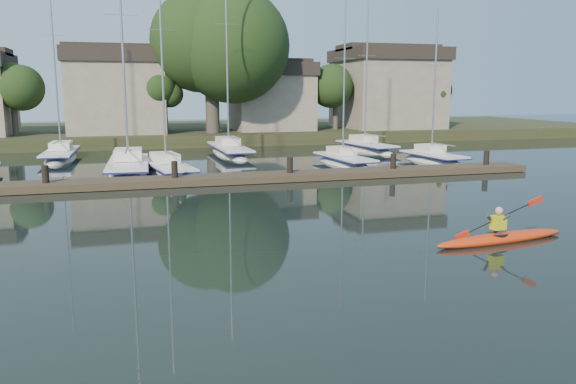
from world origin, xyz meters
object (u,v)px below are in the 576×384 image
object	(u,v)px
dock	(234,178)
sailboat_7	(366,153)
sailboat_5	(61,161)
sailboat_1	(129,176)
sailboat_4	(433,164)
sailboat_3	(344,167)
sailboat_6	(230,157)
sailboat_2	(167,176)
kayak	(501,236)

from	to	relation	value
dock	sailboat_7	world-z (taller)	sailboat_7
sailboat_5	sailboat_7	size ratio (longest dim) A/B	1.13
sailboat_1	sailboat_4	distance (m)	19.48
sailboat_3	sailboat_6	xyz separation A→B (m)	(-6.07, 7.79, -0.01)
dock	sailboat_6	distance (m)	13.09
sailboat_2	sailboat_7	xyz separation A→B (m)	(15.92, 8.09, -0.02)
sailboat_4	sailboat_5	size ratio (longest dim) A/B	0.77
sailboat_2	sailboat_3	world-z (taller)	sailboat_2
sailboat_2	sailboat_7	size ratio (longest dim) A/B	1.08
dock	sailboat_2	size ratio (longest dim) A/B	2.48
sailboat_3	sailboat_5	size ratio (longest dim) A/B	0.81
sailboat_6	sailboat_4	bearing A→B (deg)	-35.11
sailboat_3	sailboat_7	xyz separation A→B (m)	(4.72, 7.28, -0.02)
dock	sailboat_2	world-z (taller)	sailboat_2
kayak	sailboat_3	size ratio (longest dim) A/B	0.43
sailboat_3	sailboat_5	distance (m)	19.56
sailboat_4	sailboat_7	world-z (taller)	sailboat_7
sailboat_2	sailboat_3	xyz separation A→B (m)	(11.20, 0.81, -0.00)
kayak	sailboat_2	bearing A→B (deg)	109.73
sailboat_5	sailboat_6	xyz separation A→B (m)	(11.75, -0.27, -0.01)
kayak	sailboat_3	xyz separation A→B (m)	(2.18, 18.88, -0.36)
sailboat_5	sailboat_6	bearing A→B (deg)	-0.33
sailboat_1	sailboat_3	xyz separation A→B (m)	(13.33, 0.07, 0.03)
sailboat_4	sailboat_7	distance (m)	7.84
sailboat_1	sailboat_5	xyz separation A→B (m)	(-4.50, 8.13, 0.03)
sailboat_1	sailboat_2	world-z (taller)	sailboat_1
sailboat_5	dock	bearing A→B (deg)	-52.62
sailboat_4	sailboat_3	bearing A→B (deg)	170.23
sailboat_2	sailboat_4	distance (m)	17.35
dock	sailboat_4	size ratio (longest dim) A/B	3.09
dock	sailboat_4	xyz separation A→B (m)	(14.24, 4.71, -0.38)
dock	sailboat_3	world-z (taller)	sailboat_3
sailboat_3	sailboat_4	distance (m)	6.16
kayak	sailboat_7	xyz separation A→B (m)	(6.89, 26.16, -0.38)
dock	sailboat_7	size ratio (longest dim) A/B	2.67
sailboat_4	sailboat_6	xyz separation A→B (m)	(-12.22, 8.22, -0.01)
sailboat_1	sailboat_6	size ratio (longest dim) A/B	0.95
dock	kayak	bearing A→B (deg)	-66.68
kayak	sailboat_2	world-z (taller)	sailboat_2
sailboat_1	sailboat_7	distance (m)	19.49
sailboat_3	sailboat_4	xyz separation A→B (m)	(6.14, -0.43, -0.01)
sailboat_3	sailboat_7	size ratio (longest dim) A/B	0.91
dock	sailboat_1	size ratio (longest dim) A/B	2.23
sailboat_5	sailboat_6	distance (m)	11.76
dock	sailboat_1	xyz separation A→B (m)	(-5.23, 5.07, -0.41)
dock	sailboat_6	xyz separation A→B (m)	(2.03, 12.93, -0.39)
sailboat_1	sailboat_2	size ratio (longest dim) A/B	1.11
kayak	sailboat_6	world-z (taller)	sailboat_6
sailboat_1	sailboat_2	bearing A→B (deg)	-17.25
sailboat_6	dock	bearing A→B (deg)	-100.09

